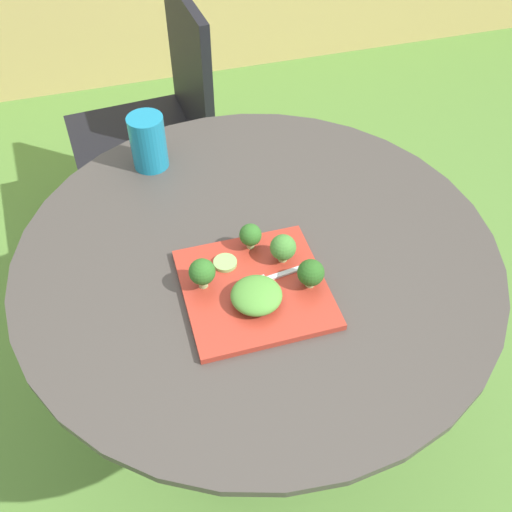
% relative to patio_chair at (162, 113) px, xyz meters
% --- Properties ---
extents(ground_plane, '(12.00, 12.00, 0.00)m').
position_rel_patio_chair_xyz_m(ground_plane, '(0.07, -0.90, -0.53)').
color(ground_plane, '#568438').
extents(patio_table, '(1.01, 1.01, 0.75)m').
position_rel_patio_chair_xyz_m(patio_table, '(0.07, -0.90, -0.01)').
color(patio_table, '#423D38').
rests_on(patio_table, ground_plane).
extents(patio_chair, '(0.47, 0.47, 0.90)m').
position_rel_patio_chair_xyz_m(patio_chair, '(0.00, 0.00, 0.00)').
color(patio_chair, black).
rests_on(patio_chair, ground_plane).
extents(salad_plate, '(0.27, 0.27, 0.01)m').
position_rel_patio_chair_xyz_m(salad_plate, '(0.04, -1.01, 0.23)').
color(salad_plate, '#AD3323').
rests_on(salad_plate, patio_table).
extents(drinking_glass, '(0.08, 0.08, 0.13)m').
position_rel_patio_chair_xyz_m(drinking_glass, '(-0.09, -0.56, 0.28)').
color(drinking_glass, teal).
rests_on(drinking_glass, patio_table).
extents(fork, '(0.15, 0.04, 0.00)m').
position_rel_patio_chair_xyz_m(fork, '(0.08, -1.00, 0.24)').
color(fork, silver).
rests_on(fork, salad_plate).
extents(lettuce_mound, '(0.10, 0.10, 0.04)m').
position_rel_patio_chair_xyz_m(lettuce_mound, '(0.03, -1.04, 0.26)').
color(lettuce_mound, '#519338').
rests_on(lettuce_mound, salad_plate).
extents(broccoli_floret_0, '(0.05, 0.05, 0.06)m').
position_rel_patio_chair_xyz_m(broccoli_floret_0, '(0.11, -0.95, 0.27)').
color(broccoli_floret_0, '#99B770').
rests_on(broccoli_floret_0, salad_plate).
extents(broccoli_floret_1, '(0.05, 0.05, 0.07)m').
position_rel_patio_chair_xyz_m(broccoli_floret_1, '(-0.06, -0.98, 0.27)').
color(broccoli_floret_1, '#99B770').
rests_on(broccoli_floret_1, salad_plate).
extents(broccoli_floret_2, '(0.05, 0.05, 0.06)m').
position_rel_patio_chair_xyz_m(broccoli_floret_2, '(0.06, -0.90, 0.27)').
color(broccoli_floret_2, '#99B770').
rests_on(broccoli_floret_2, salad_plate).
extents(broccoli_floret_3, '(0.05, 0.05, 0.06)m').
position_rel_patio_chair_xyz_m(broccoli_floret_3, '(0.14, -1.03, 0.27)').
color(broccoli_floret_3, '#99B770').
rests_on(broccoli_floret_3, salad_plate).
extents(cucumber_slice_0, '(0.05, 0.05, 0.01)m').
position_rel_patio_chair_xyz_m(cucumber_slice_0, '(-0.01, -0.93, 0.24)').
color(cucumber_slice_0, '#8EB766').
rests_on(cucumber_slice_0, salad_plate).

